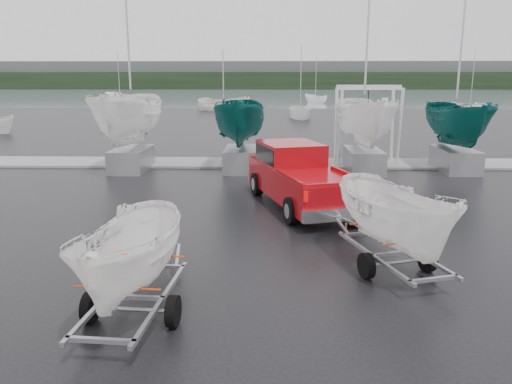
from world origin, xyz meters
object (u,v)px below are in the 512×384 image
(pickup_truck, at_px, (297,174))
(trailer_hitched, at_px, (399,161))
(boat_hoist, at_px, (368,114))
(trailer_parked, at_px, (128,194))

(pickup_truck, height_order, trailer_hitched, trailer_hitched)
(pickup_truck, xyz_separation_m, trailer_hitched, (1.96, -6.47, 1.55))
(trailer_hitched, distance_m, boat_hoist, 15.08)
(pickup_truck, distance_m, trailer_parked, 9.81)
(trailer_parked, distance_m, boat_hoist, 19.08)
(pickup_truck, xyz_separation_m, boat_hoist, (4.05, 8.46, 1.55))
(trailer_hitched, bearing_deg, trailer_parked, -171.86)
(boat_hoist, bearing_deg, trailer_parked, -113.50)
(trailer_parked, height_order, boat_hoist, trailer_parked)
(pickup_truck, relative_size, trailer_hitched, 1.39)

